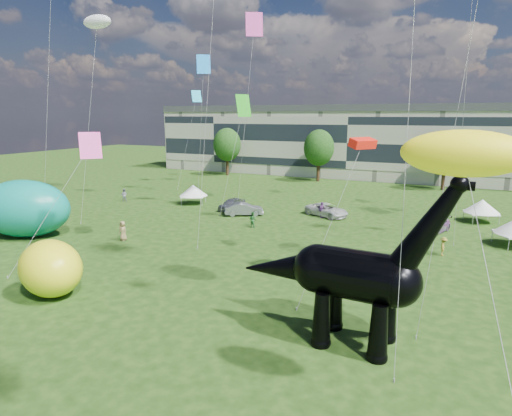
% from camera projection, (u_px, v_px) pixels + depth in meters
% --- Properties ---
extents(ground, '(220.00, 220.00, 0.00)m').
position_uv_depth(ground, '(236.00, 334.00, 22.62)').
color(ground, '#16330C').
rests_on(ground, ground).
extents(terrace_row, '(78.00, 11.00, 12.00)m').
position_uv_depth(terrace_row, '(354.00, 144.00, 79.41)').
color(terrace_row, beige).
rests_on(terrace_row, ground).
extents(tree_far_left, '(5.20, 5.20, 9.44)m').
position_uv_depth(tree_far_left, '(227.00, 142.00, 80.61)').
color(tree_far_left, '#382314').
rests_on(tree_far_left, ground).
extents(tree_mid_left, '(5.20, 5.20, 9.44)m').
position_uv_depth(tree_mid_left, '(319.00, 145.00, 73.08)').
color(tree_mid_left, '#382314').
rests_on(tree_mid_left, ground).
extents(tree_mid_right, '(5.20, 5.20, 9.44)m').
position_uv_depth(tree_mid_right, '(446.00, 149.00, 64.71)').
color(tree_mid_right, '#382314').
rests_on(tree_mid_right, ground).
extents(dinosaur_sculpture, '(11.25, 3.21, 9.20)m').
position_uv_depth(dinosaur_sculpture, '(347.00, 276.00, 21.26)').
color(dinosaur_sculpture, black).
rests_on(dinosaur_sculpture, ground).
extents(car_silver, '(2.14, 4.36, 1.43)m').
position_uv_depth(car_silver, '(232.00, 204.00, 52.03)').
color(car_silver, '#ADACB1').
rests_on(car_silver, ground).
extents(car_grey, '(4.65, 3.54, 1.47)m').
position_uv_depth(car_grey, '(244.00, 209.00, 49.08)').
color(car_grey, gray).
rests_on(car_grey, ground).
extents(car_white, '(5.72, 4.34, 1.44)m').
position_uv_depth(car_white, '(327.00, 210.00, 48.67)').
color(car_white, silver).
rests_on(car_white, ground).
extents(car_dark, '(3.47, 5.33, 1.44)m').
position_uv_depth(car_dark, '(433.00, 225.00, 41.93)').
color(car_dark, '#595960').
rests_on(car_dark, ground).
extents(gazebo_far, '(4.57, 4.57, 2.49)m').
position_uv_depth(gazebo_far, '(482.00, 206.00, 45.76)').
color(gazebo_far, white).
rests_on(gazebo_far, ground).
extents(gazebo_left, '(4.69, 4.69, 2.51)m').
position_uv_depth(gazebo_left, '(193.00, 191.00, 55.18)').
color(gazebo_left, white).
rests_on(gazebo_left, ground).
extents(inflatable_teal, '(10.02, 8.14, 5.41)m').
position_uv_depth(inflatable_teal, '(24.00, 209.00, 40.20)').
color(inflatable_teal, '#0B8B7C').
rests_on(inflatable_teal, ground).
extents(inflatable_yellow, '(5.61, 4.91, 3.63)m').
position_uv_depth(inflatable_yellow, '(51.00, 268.00, 27.13)').
color(inflatable_yellow, '#FFFE1A').
rests_on(inflatable_yellow, ground).
extents(visitors, '(53.64, 45.26, 1.83)m').
position_uv_depth(visitors, '(304.00, 238.00, 37.24)').
color(visitors, '#346B82').
rests_on(visitors, ground).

